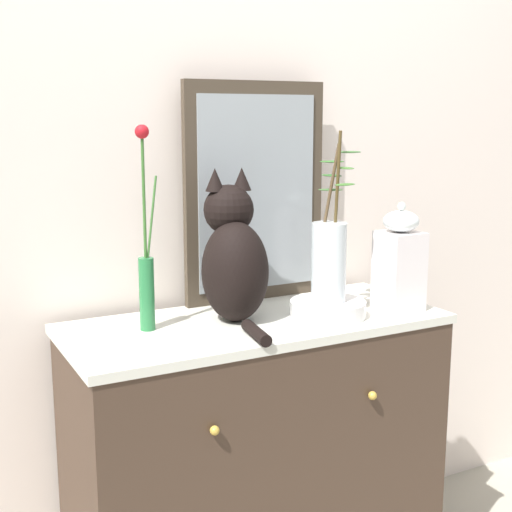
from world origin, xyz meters
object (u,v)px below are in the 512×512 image
vase_slim_green (146,269)px  bowl_porcelain (328,309)px  sideboard (256,460)px  cat_sitting (234,257)px  jar_lidded_porcelain (399,262)px  mirror_leaning (255,193)px  vase_glass_clear (329,257)px

vase_slim_green → bowl_porcelain: vase_slim_green is taller
sideboard → bowl_porcelain: 0.49m
sideboard → cat_sitting: (-0.05, 0.03, 0.60)m
jar_lidded_porcelain → mirror_leaning: bearing=135.6°
mirror_leaning → cat_sitting: (-0.16, -0.18, -0.15)m
cat_sitting → bowl_porcelain: (0.25, -0.10, -0.15)m
jar_lidded_porcelain → sideboard: bearing=166.3°
bowl_porcelain → jar_lidded_porcelain: 0.26m
vase_slim_green → jar_lidded_porcelain: size_ratio=1.70×
cat_sitting → bowl_porcelain: bearing=-21.3°
sideboard → vase_glass_clear: bearing=-19.5°
jar_lidded_porcelain → cat_sitting: bearing=164.8°
vase_glass_clear → jar_lidded_porcelain: vase_glass_clear is taller
sideboard → vase_glass_clear: vase_glass_clear is taller
cat_sitting → mirror_leaning: bearing=47.8°
bowl_porcelain → vase_glass_clear: 0.15m
sideboard → cat_sitting: bearing=153.9°
vase_slim_green → jar_lidded_porcelain: vase_slim_green is taller
sideboard → vase_slim_green: bearing=171.1°
bowl_porcelain → vase_glass_clear: (0.00, 0.00, 0.15)m
cat_sitting → vase_slim_green: bearing=175.3°
sideboard → vase_slim_green: vase_slim_green is taller
mirror_leaning → jar_lidded_porcelain: size_ratio=2.09×
mirror_leaning → vase_glass_clear: 0.33m
mirror_leaning → cat_sitting: mirror_leaning is taller
vase_slim_green → mirror_leaning: bearing=21.1°
sideboard → bowl_porcelain: (0.19, -0.07, 0.45)m
sideboard → jar_lidded_porcelain: (0.42, -0.10, 0.57)m
mirror_leaning → bowl_porcelain: size_ratio=3.07×
mirror_leaning → jar_lidded_porcelain: bearing=-44.4°
sideboard → bowl_porcelain: bowl_porcelain is taller
sideboard → mirror_leaning: bearing=62.7°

